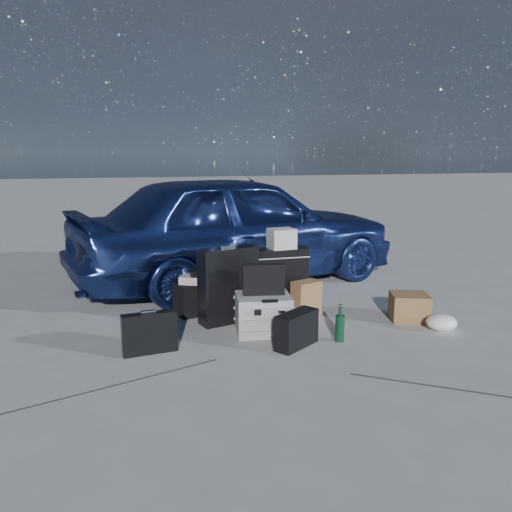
% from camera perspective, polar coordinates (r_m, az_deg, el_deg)
% --- Properties ---
extents(ground, '(60.00, 60.00, 0.00)m').
position_cam_1_polar(ground, '(4.37, 3.50, -9.71)').
color(ground, '#B1B2AD').
rests_on(ground, ground).
extents(car, '(4.32, 2.57, 1.38)m').
position_cam_1_polar(car, '(6.17, -2.14, 3.29)').
color(car, '#2B3F8E').
rests_on(car, ground).
extents(pelican_case, '(0.53, 0.45, 0.35)m').
position_cam_1_polar(pelican_case, '(4.52, 0.82, -6.61)').
color(pelican_case, '#A3A6A9').
rests_on(pelican_case, ground).
extents(laptop_bag, '(0.38, 0.16, 0.28)m').
position_cam_1_polar(laptop_bag, '(4.45, 0.88, -2.69)').
color(laptop_bag, black).
rests_on(laptop_bag, pelican_case).
extents(briefcase, '(0.44, 0.15, 0.34)m').
position_cam_1_polar(briefcase, '(4.15, -12.08, -8.61)').
color(briefcase, black).
rests_on(briefcase, ground).
extents(suitcase_left, '(0.59, 0.34, 0.72)m').
position_cam_1_polar(suitcase_left, '(4.74, -3.18, -3.34)').
color(suitcase_left, black).
rests_on(suitcase_left, ground).
extents(suitcase_right, '(0.55, 0.20, 0.66)m').
position_cam_1_polar(suitcase_right, '(5.03, 2.75, -2.83)').
color(suitcase_right, black).
rests_on(suitcase_right, ground).
extents(white_carton, '(0.27, 0.23, 0.20)m').
position_cam_1_polar(white_carton, '(4.93, 2.95, 2.00)').
color(white_carton, beige).
rests_on(white_carton, suitcase_right).
extents(duffel_bag, '(0.67, 0.45, 0.31)m').
position_cam_1_polar(duffel_bag, '(5.12, -5.77, -4.64)').
color(duffel_bag, black).
rests_on(duffel_bag, ground).
extents(flat_box_white, '(0.53, 0.48, 0.08)m').
position_cam_1_polar(flat_box_white, '(5.08, -5.94, -2.53)').
color(flat_box_white, beige).
rests_on(flat_box_white, duffel_bag).
extents(flat_box_black, '(0.29, 0.22, 0.06)m').
position_cam_1_polar(flat_box_black, '(5.04, -5.94, -1.82)').
color(flat_box_black, black).
rests_on(flat_box_black, flat_box_white).
extents(kraft_bag, '(0.31, 0.25, 0.36)m').
position_cam_1_polar(kraft_bag, '(4.94, 5.74, -4.95)').
color(kraft_bag, '#A46F47').
rests_on(kraft_bag, ground).
extents(cardboard_box, '(0.42, 0.40, 0.26)m').
position_cam_1_polar(cardboard_box, '(5.07, 17.10, -5.58)').
color(cardboard_box, '#9D7D44').
rests_on(cardboard_box, ground).
extents(plastic_bag, '(0.33, 0.30, 0.15)m').
position_cam_1_polar(plastic_bag, '(4.89, 20.44, -7.12)').
color(plastic_bag, white).
rests_on(plastic_bag, ground).
extents(messenger_bag, '(0.44, 0.37, 0.30)m').
position_cam_1_polar(messenger_bag, '(4.22, 4.64, -8.37)').
color(messenger_bag, black).
rests_on(messenger_bag, ground).
extents(green_bottle, '(0.10, 0.10, 0.32)m').
position_cam_1_polar(green_bottle, '(4.37, 9.57, -7.64)').
color(green_bottle, '#0D341E').
rests_on(green_bottle, ground).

